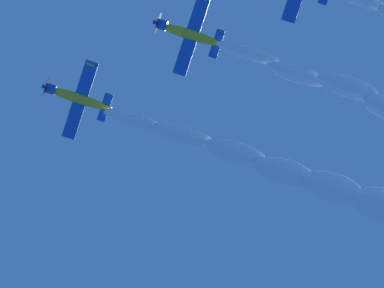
% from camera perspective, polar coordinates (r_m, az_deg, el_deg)
% --- Properties ---
extents(airplane_lead, '(8.33, 7.61, 2.84)m').
position_cam_1_polar(airplane_lead, '(90.61, -7.64, 3.04)').
color(airplane_lead, gold).
extents(airplane_left_wingman, '(8.30, 7.63, 3.07)m').
position_cam_1_polar(airplane_left_wingman, '(88.94, -0.28, 7.30)').
color(airplane_left_wingman, gold).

